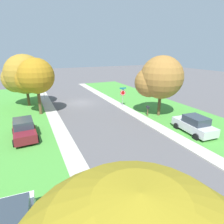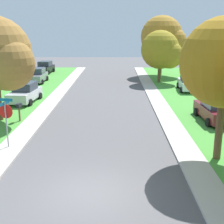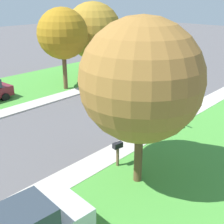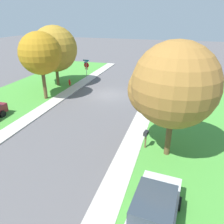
{
  "view_description": "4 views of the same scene",
  "coord_description": "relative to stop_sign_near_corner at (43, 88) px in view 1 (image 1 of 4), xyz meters",
  "views": [
    {
      "loc": [
        7.13,
        27.11,
        7.66
      ],
      "look_at": [
        -0.75,
        9.93,
        1.4
      ],
      "focal_mm": 30.1,
      "sensor_mm": 36.0,
      "label": 1
    },
    {
      "loc": [
        0.97,
        -10.92,
        6.25
      ],
      "look_at": [
        0.75,
        7.02,
        1.4
      ],
      "focal_mm": 49.51,
      "sensor_mm": 36.0,
      "label": 2
    },
    {
      "loc": [
        -13.8,
        18.64,
        7.79
      ],
      "look_at": [
        -2.99,
        6.97,
        1.4
      ],
      "focal_mm": 47.29,
      "sensor_mm": 36.0,
      "label": 3
    },
    {
      "loc": [
        -7.21,
        21.93,
        8.26
      ],
      "look_at": [
        -2.68,
        7.38,
        1.4
      ],
      "focal_mm": 34.86,
      "sensor_mm": 36.0,
      "label": 4
    }
  ],
  "objects": [
    {
      "name": "lawn_east",
      "position": [
        4.68,
        16.82,
        -1.84
      ],
      "size": [
        8.0,
        56.0,
        0.08
      ],
      "primitive_type": "cube",
      "color": "#479338",
      "rests_on": "ground"
    },
    {
      "name": "tree_sidewalk_mid",
      "position": [
        -11.53,
        14.38,
        2.62
      ],
      "size": [
        5.3,
        4.93,
        7.13
      ],
      "color": "brown",
      "rests_on": "ground"
    },
    {
      "name": "lawn_west",
      "position": [
        -14.12,
        16.82,
        -1.84
      ],
      "size": [
        8.0,
        56.0,
        0.08
      ],
      "primitive_type": "cube",
      "color": "#479338",
      "rests_on": "ground"
    },
    {
      "name": "sidewalk_west",
      "position": [
        -9.42,
        16.82,
        -1.83
      ],
      "size": [
        1.4,
        56.0,
        0.1
      ],
      "primitive_type": "cube",
      "color": "#B7B2A8",
      "rests_on": "ground"
    },
    {
      "name": "sidewalk_east",
      "position": [
        -0.02,
        16.82,
        -1.83
      ],
      "size": [
        1.4,
        56.0,
        0.1
      ],
      "primitive_type": "cube",
      "color": "#B7B2A8",
      "rests_on": "ground"
    },
    {
      "name": "car_maroon_kerbside_mid",
      "position": [
        3.14,
        14.52,
        -1.0
      ],
      "size": [
        2.2,
        4.38,
        1.76
      ],
      "color": "maroon",
      "rests_on": "ground"
    },
    {
      "name": "tree_across_left",
      "position": [
        2.75,
        3.28,
        2.47
      ],
      "size": [
        5.73,
        5.33,
        7.19
      ],
      "color": "brown",
      "rests_on": "ground"
    },
    {
      "name": "fire_hydrant",
      "position": [
        1.05,
        3.07,
        -1.44
      ],
      "size": [
        0.38,
        0.22,
        0.83
      ],
      "color": "red",
      "rests_on": "ground"
    },
    {
      "name": "mailbox",
      "position": [
        -10.38,
        14.29,
        -0.87
      ],
      "size": [
        0.32,
        0.51,
        1.31
      ],
      "color": "brown",
      "rests_on": "ground"
    },
    {
      "name": "tree_across_right",
      "position": [
        1.48,
        7.92,
        2.75
      ],
      "size": [
        4.49,
        4.18,
        6.86
      ],
      "color": "brown",
      "rests_on": "ground"
    },
    {
      "name": "car_silver_near_corner",
      "position": [
        -11.65,
        20.12,
        -1.0
      ],
      "size": [
        2.27,
        4.42,
        1.76
      ],
      "color": "silver",
      "rests_on": "ground"
    },
    {
      "name": "ground_plane",
      "position": [
        -4.72,
        4.82,
        -1.88
      ],
      "size": [
        120.0,
        120.0,
        0.0
      ],
      "primitive_type": "plane",
      "color": "#565456"
    },
    {
      "name": "stop_sign_far_corner",
      "position": [
        -9.53,
        9.47,
        0.01
      ],
      "size": [
        0.91,
        0.91,
        2.77
      ],
      "color": "#9E9EA3",
      "rests_on": "ground"
    },
    {
      "name": "stop_sign_near_corner",
      "position": [
        0.0,
        0.0,
        0.0
      ],
      "size": [
        0.91,
        0.91,
        2.77
      ],
      "color": "#9E9EA3",
      "rests_on": "ground"
    }
  ]
}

